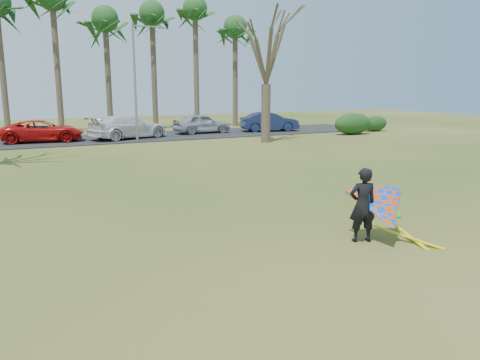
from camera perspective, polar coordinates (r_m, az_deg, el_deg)
name	(u,v)px	position (r m, az deg, el deg)	size (l,w,h in m)	color
ground	(273,234)	(12.58, 4.11, -6.54)	(100.00, 100.00, 0.00)	#24490F
parking_strip	(100,139)	(36.01, -16.67, 4.82)	(46.00, 7.00, 0.06)	black
palm_6	(105,21)	(42.40, -16.13, 18.17)	(4.84, 4.84, 10.84)	#4D3C2E
palm_7	(152,15)	(43.44, -10.69, 19.14)	(4.84, 4.84, 11.54)	#4B3B2D
palm_8	(195,10)	(44.82, -5.50, 19.91)	(4.84, 4.84, 12.24)	#47392A
palm_9	(235,28)	(46.23, -0.60, 18.00)	(4.84, 4.84, 10.84)	brown
bare_tree_right	(267,45)	(32.67, 3.26, 16.14)	(6.27, 6.27, 9.21)	#483A2B
streetlight	(137,77)	(33.33, -12.44, 12.18)	(2.28, 0.18, 8.00)	gray
hedge_near	(353,124)	(39.00, 13.59, 6.68)	(3.43, 1.56, 1.72)	#173A15
hedge_far	(375,124)	(42.23, 16.16, 6.62)	(2.39, 1.12, 1.33)	#153A15
car_2	(43,131)	(35.19, -22.93, 5.53)	(2.47, 5.36, 1.49)	#BA0F0E
car_3	(128,127)	(35.47, -13.50, 6.33)	(2.40, 5.90, 1.71)	silver
car_4	(202,123)	(38.55, -4.67, 6.90)	(1.87, 4.66, 1.59)	#9FA4AD
car_5	(269,122)	(40.22, 3.61, 7.12)	(1.71, 4.89, 1.61)	#19234B
kite_flyer	(380,209)	(12.21, 16.72, -3.36)	(2.13, 2.39, 2.05)	black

